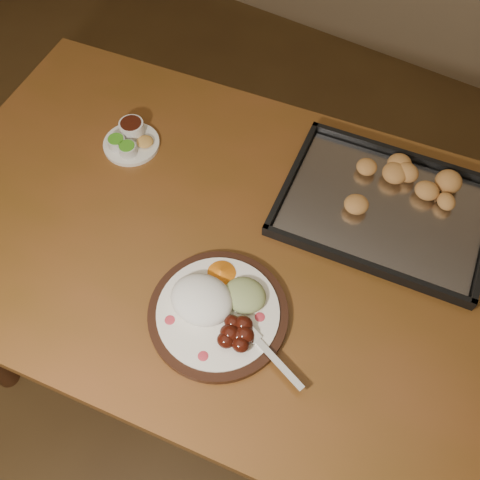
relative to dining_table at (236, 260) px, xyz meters
The scene contains 5 objects.
ground 0.75m from the dining_table, 127.60° to the right, with size 4.00×4.00×0.00m, color brown.
dining_table is the anchor object (origin of this frame).
dinner_plate 0.22m from the dining_table, 71.72° to the right, with size 0.37×0.29×0.07m.
condiment_saucer 0.41m from the dining_table, 163.50° to the left, with size 0.14×0.14×0.05m.
baking_tray 0.37m from the dining_table, 43.08° to the left, with size 0.52×0.41×0.05m.
Camera 1 is at (0.55, -0.26, 1.79)m, focal length 40.00 mm.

